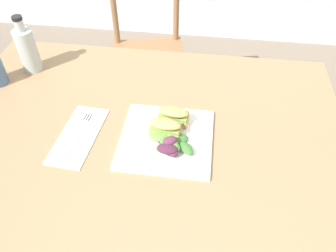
% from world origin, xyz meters
% --- Properties ---
extents(dining_table, '(1.27, 1.03, 0.74)m').
position_xyz_m(dining_table, '(-0.15, 0.15, 0.63)').
color(dining_table, '#997551').
rests_on(dining_table, ground).
extents(chair_wooden_far, '(0.48, 0.48, 0.87)m').
position_xyz_m(chair_wooden_far, '(-0.29, 1.09, 0.45)').
color(chair_wooden_far, '#8E6642').
rests_on(chair_wooden_far, ground).
extents(plate_lunch, '(0.27, 0.27, 0.01)m').
position_xyz_m(plate_lunch, '(-0.06, 0.18, 0.74)').
color(plate_lunch, white).
rests_on(plate_lunch, dining_table).
extents(sandwich_half_front, '(0.10, 0.06, 0.06)m').
position_xyz_m(sandwich_half_front, '(-0.07, 0.20, 0.78)').
color(sandwich_half_front, tan).
rests_on(sandwich_half_front, plate_lunch).
extents(sandwich_half_back, '(0.10, 0.06, 0.06)m').
position_xyz_m(sandwich_half_back, '(-0.05, 0.25, 0.78)').
color(sandwich_half_back, tan).
rests_on(sandwich_half_back, plate_lunch).
extents(salad_mixed_greens, '(0.15, 0.13, 0.04)m').
position_xyz_m(salad_mixed_greens, '(-0.05, 0.15, 0.77)').
color(salad_mixed_greens, '#3D7033').
rests_on(salad_mixed_greens, plate_lunch).
extents(napkin_folded, '(0.13, 0.26, 0.00)m').
position_xyz_m(napkin_folded, '(-0.33, 0.16, 0.74)').
color(napkin_folded, white).
rests_on(napkin_folded, dining_table).
extents(fork_on_napkin, '(0.03, 0.19, 0.00)m').
position_xyz_m(fork_on_napkin, '(-0.33, 0.18, 0.75)').
color(fork_on_napkin, silver).
rests_on(fork_on_napkin, napkin_folded).
extents(bottle_cold_brew, '(0.07, 0.07, 0.21)m').
position_xyz_m(bottle_cold_brew, '(-0.61, 0.48, 0.82)').
color(bottle_cold_brew, black).
rests_on(bottle_cold_brew, dining_table).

